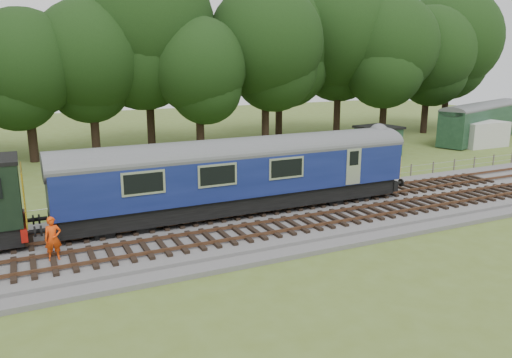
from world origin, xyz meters
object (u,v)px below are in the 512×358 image
worker (53,239)px  caravan (482,134)px  parked_coach (481,120)px  dmu_railcar (241,169)px

worker → caravan: caravan is taller
worker → parked_coach: bearing=18.1°
dmu_railcar → parked_coach: 34.12m
parked_coach → caravan: bearing=-157.2°
worker → caravan: bearing=15.9°
dmu_railcar → parked_coach: dmu_railcar is taller
dmu_railcar → worker: bearing=-164.5°
worker → parked_coach: size_ratio=0.12×
caravan → parked_coach: bearing=42.7°
parked_coach → caravan: 3.97m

